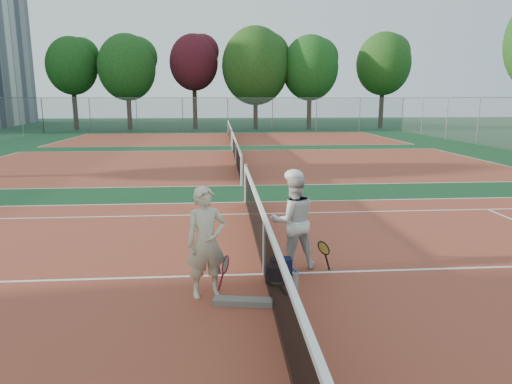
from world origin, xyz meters
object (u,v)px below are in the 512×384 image
water_bottle (296,282)px  racket_black_held (323,257)px  player_b (293,221)px  racket_spare (276,283)px  player_a (206,242)px  sports_bag_purple (277,274)px  sports_bag_navy (281,266)px  racket_red (226,275)px  net_main (264,245)px

water_bottle → racket_black_held: bearing=50.0°
water_bottle → player_b: bearing=83.8°
racket_spare → water_bottle: 0.40m
player_b → racket_spare: size_ratio=2.79×
player_a → sports_bag_purple: (1.11, 0.43, -0.70)m
water_bottle → sports_bag_navy: bearing=100.2°
sports_bag_navy → sports_bag_purple: (-0.11, -0.34, -0.00)m
racket_black_held → water_bottle: bearing=10.4°
player_a → racket_spare: 1.39m
racket_spare → sports_bag_navy: sports_bag_navy is taller
racket_red → water_bottle: (1.07, -0.00, -0.14)m
racket_spare → racket_black_held: bearing=-76.2°
player_b → racket_black_held: bearing=140.0°
player_a → racket_spare: size_ratio=2.77×
racket_spare → sports_bag_purple: (0.02, 0.10, 0.10)m
racket_red → player_a: bearing=177.5°
racket_spare → sports_bag_purple: bearing=-23.4°
player_a → sports_bag_purple: bearing=3.8°
racket_black_held → racket_spare: size_ratio=0.94×
water_bottle → sports_bag_purple: bearing=123.2°
racket_black_held → racket_spare: bearing=-12.9°
player_b → sports_bag_navy: 0.79m
racket_red → sports_bag_purple: 0.92m
player_a → net_main: bearing=21.7°
water_bottle → racket_red: bearing=179.7°
racket_black_held → racket_spare: (-0.85, -0.43, -0.25)m
net_main → racket_black_held: 1.03m
racket_red → sports_bag_purple: bearing=10.1°
sports_bag_purple → racket_red: bearing=-156.0°
player_b → water_bottle: bearing=76.3°
net_main → sports_bag_navy: net_main is taller
racket_red → sports_bag_purple: size_ratio=1.77×
sports_bag_navy → sports_bag_purple: bearing=-108.4°
sports_bag_purple → player_b: bearing=60.7°
net_main → racket_black_held: (1.00, -0.01, -0.23)m
sports_bag_navy → sports_bag_purple: size_ratio=1.05×
sports_bag_navy → water_bottle: water_bottle is taller
sports_bag_navy → player_a: bearing=-147.8°
player_b → water_bottle: player_b is taller
racket_red → racket_black_held: 1.80m
racket_black_held → racket_spare: 0.98m
net_main → sports_bag_purple: bearing=-62.8°
net_main → racket_black_held: net_main is taller
racket_black_held → water_bottle: 0.92m
racket_red → water_bottle: size_ratio=1.95×
sports_bag_purple → water_bottle: size_ratio=1.10×
racket_black_held → racket_red: bearing=-17.0°
player_a → sports_bag_purple: size_ratio=5.04×
sports_bag_purple → water_bottle: water_bottle is taller
net_main → player_b: size_ratio=6.55×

